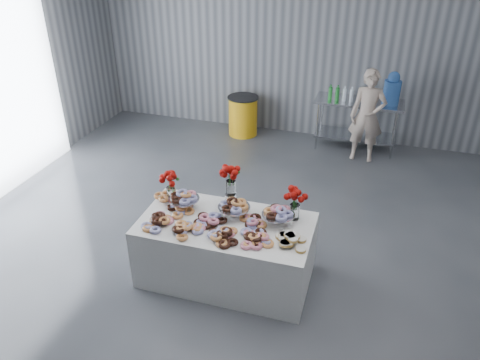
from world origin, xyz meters
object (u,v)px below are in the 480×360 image
(water_jug, at_px, (392,90))
(trash_barrel, at_px, (243,116))
(display_table, at_px, (226,250))
(person, at_px, (367,116))
(prep_table, at_px, (358,116))

(water_jug, bearing_deg, trash_barrel, 180.00)
(water_jug, bearing_deg, display_table, -111.72)
(person, distance_m, trash_barrel, 2.34)
(display_table, xyz_separation_m, water_jug, (1.58, 3.96, 0.77))
(display_table, relative_size, water_jug, 3.43)
(prep_table, bearing_deg, trash_barrel, -180.00)
(trash_barrel, bearing_deg, person, -9.46)
(water_jug, bearing_deg, prep_table, 180.00)
(display_table, bearing_deg, person, 70.76)
(display_table, distance_m, prep_table, 4.11)
(display_table, xyz_separation_m, prep_table, (1.08, 3.96, 0.24))
(water_jug, relative_size, trash_barrel, 0.74)
(person, bearing_deg, prep_table, 114.49)
(person, bearing_deg, water_jug, 49.11)
(water_jug, relative_size, person, 0.35)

